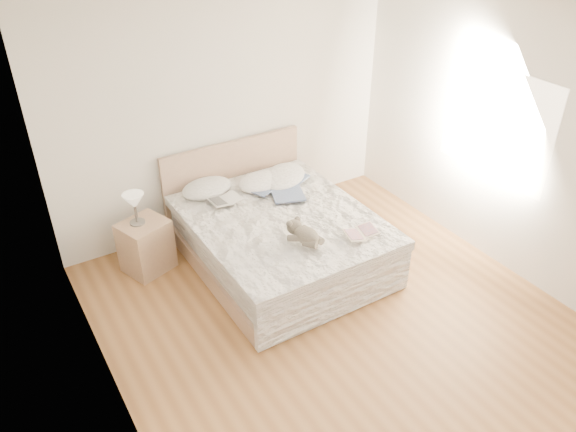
% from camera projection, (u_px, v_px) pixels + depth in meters
% --- Properties ---
extents(floor, '(4.00, 4.50, 0.00)m').
position_uv_depth(floor, '(343.00, 325.00, 5.19)').
color(floor, brown).
rests_on(floor, ground).
extents(ceiling, '(4.00, 4.50, 0.00)m').
position_uv_depth(ceiling, '(365.00, 26.00, 3.75)').
color(ceiling, white).
rests_on(ceiling, ground).
extents(wall_back, '(4.00, 0.02, 2.70)m').
position_uv_depth(wall_back, '(227.00, 110.00, 6.09)').
color(wall_back, silver).
rests_on(wall_back, ground).
extents(wall_left, '(0.02, 4.50, 2.70)m').
position_uv_depth(wall_left, '(102.00, 282.00, 3.58)').
color(wall_left, silver).
rests_on(wall_left, ground).
extents(wall_right, '(0.02, 4.50, 2.70)m').
position_uv_depth(wall_right, '(520.00, 144.00, 5.36)').
color(wall_right, silver).
rests_on(wall_right, ground).
extents(window, '(0.02, 1.30, 1.10)m').
position_uv_depth(window, '(496.00, 124.00, 5.51)').
color(window, white).
rests_on(window, wall_right).
extents(bed, '(1.72, 2.14, 1.00)m').
position_uv_depth(bed, '(277.00, 236.00, 5.88)').
color(bed, tan).
rests_on(bed, floor).
extents(nightstand, '(0.56, 0.53, 0.56)m').
position_uv_depth(nightstand, '(146.00, 246.00, 5.78)').
color(nightstand, '#9D7D5D').
rests_on(nightstand, floor).
extents(table_lamp, '(0.26, 0.26, 0.34)m').
position_uv_depth(table_lamp, '(134.00, 203.00, 5.50)').
color(table_lamp, '#534F49').
rests_on(table_lamp, nightstand).
extents(pillow_left, '(0.60, 0.45, 0.17)m').
position_uv_depth(pillow_left, '(207.00, 188.00, 6.08)').
color(pillow_left, silver).
rests_on(pillow_left, bed).
extents(pillow_middle, '(0.60, 0.45, 0.17)m').
position_uv_depth(pillow_middle, '(263.00, 181.00, 6.21)').
color(pillow_middle, white).
rests_on(pillow_middle, bed).
extents(pillow_right, '(0.78, 0.73, 0.19)m').
position_uv_depth(pillow_right, '(283.00, 177.00, 6.30)').
color(pillow_right, white).
rests_on(pillow_right, bed).
extents(blouse, '(0.68, 0.70, 0.02)m').
position_uv_depth(blouse, '(286.00, 191.00, 6.05)').
color(blouse, '#3F4F72').
rests_on(blouse, bed).
extents(photo_book, '(0.35, 0.26, 0.03)m').
position_uv_depth(photo_book, '(225.00, 200.00, 5.88)').
color(photo_book, silver).
rests_on(photo_book, bed).
extents(childrens_book, '(0.39, 0.30, 0.02)m').
position_uv_depth(childrens_book, '(361.00, 233.00, 5.35)').
color(childrens_book, beige).
rests_on(childrens_book, bed).
extents(teddy_bear, '(0.33, 0.40, 0.18)m').
position_uv_depth(teddy_bear, '(306.00, 241.00, 5.20)').
color(teddy_bear, '#62594B').
rests_on(teddy_bear, bed).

